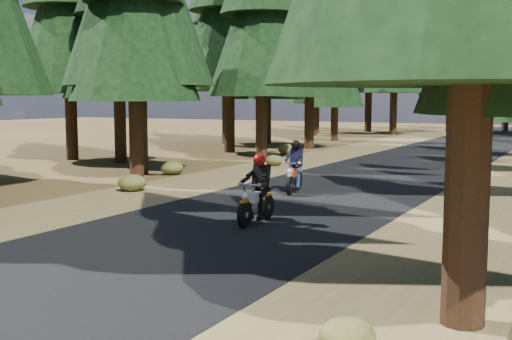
# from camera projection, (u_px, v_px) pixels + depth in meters

# --- Properties ---
(ground) EXTENTS (120.00, 120.00, 0.00)m
(ground) POSITION_uv_depth(u_px,v_px,m) (223.00, 228.00, 13.77)
(ground) COLOR #432F17
(ground) RESTS_ON ground
(road) EXTENTS (6.00, 100.00, 0.01)m
(road) POSITION_uv_depth(u_px,v_px,m) (314.00, 196.00, 18.15)
(road) COLOR black
(road) RESTS_ON ground
(shoulder_l) EXTENTS (3.20, 100.00, 0.01)m
(shoulder_l) POSITION_uv_depth(u_px,v_px,m) (180.00, 186.00, 20.31)
(shoulder_l) COLOR brown
(shoulder_l) RESTS_ON ground
(shoulder_r) EXTENTS (3.20, 100.00, 0.01)m
(shoulder_r) POSITION_uv_depth(u_px,v_px,m) (484.00, 210.00, 15.99)
(shoulder_r) COLOR brown
(shoulder_r) RESTS_ON ground
(understory_shrubs) EXTENTS (14.41, 26.97, 0.67)m
(understory_shrubs) POSITION_uv_depth(u_px,v_px,m) (398.00, 186.00, 18.27)
(understory_shrubs) COLOR #474C1E
(understory_shrubs) RESTS_ON ground
(rider_lead) EXTENTS (0.57, 1.73, 1.53)m
(rider_lead) POSITION_uv_depth(u_px,v_px,m) (256.00, 201.00, 14.14)
(rider_lead) COLOR silver
(rider_lead) RESTS_ON road
(rider_follow) EXTENTS (0.84, 1.78, 1.53)m
(rider_follow) POSITION_uv_depth(u_px,v_px,m) (294.00, 175.00, 18.80)
(rider_follow) COLOR #A62C0B
(rider_follow) RESTS_ON road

